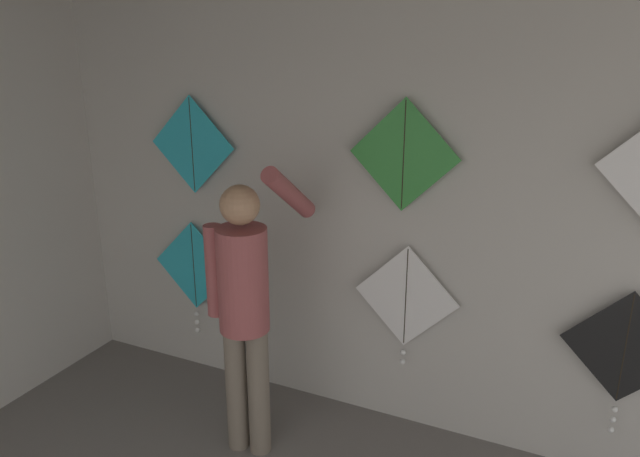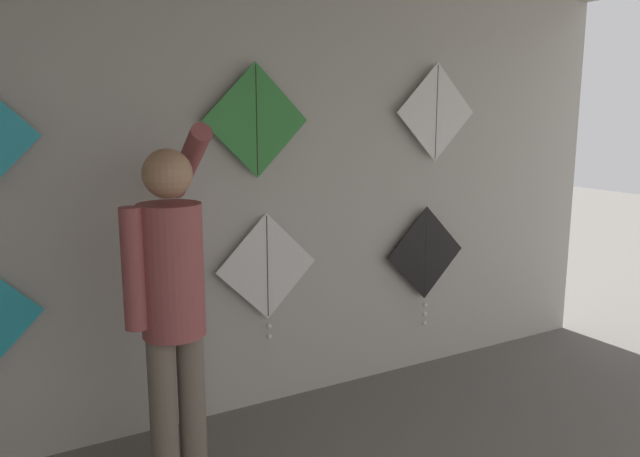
{
  "view_description": "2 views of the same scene",
  "coord_description": "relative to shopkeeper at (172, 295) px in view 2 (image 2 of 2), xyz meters",
  "views": [
    {
      "loc": [
        1.11,
        0.58,
        2.64
      ],
      "look_at": [
        -0.45,
        3.87,
        1.42
      ],
      "focal_mm": 35.0,
      "sensor_mm": 36.0,
      "label": 1
    },
    {
      "loc": [
        -1.56,
        0.6,
        1.93
      ],
      "look_at": [
        0.3,
        3.87,
        1.22
      ],
      "focal_mm": 35.0,
      "sensor_mm": 36.0,
      "label": 2
    }
  ],
  "objects": [
    {
      "name": "back_panel",
      "position": [
        0.75,
        0.74,
        0.34
      ],
      "size": [
        5.98,
        0.06,
        2.8
      ],
      "primitive_type": "cube",
      "color": "#BCB7AD",
      "rests_on": "ground"
    },
    {
      "name": "shopkeeper",
      "position": [
        0.0,
        0.0,
        0.0
      ],
      "size": [
        0.47,
        0.68,
        1.88
      ],
      "rotation": [
        0.0,
        0.0,
        0.14
      ],
      "color": "#726656",
      "rests_on": "ground"
    },
    {
      "name": "kite_1",
      "position": [
        0.8,
        0.65,
        -0.12
      ],
      "size": [
        0.69,
        0.04,
        0.83
      ],
      "color": "white"
    },
    {
      "name": "kite_2",
      "position": [
        2.09,
        0.65,
        -0.19
      ],
      "size": [
        0.69,
        0.04,
        0.9
      ],
      "color": "black"
    },
    {
      "name": "kite_4",
      "position": [
        0.75,
        0.65,
        0.81
      ],
      "size": [
        0.69,
        0.01,
        0.69
      ],
      "color": "#338C38"
    },
    {
      "name": "kite_5",
      "position": [
        2.14,
        0.65,
        0.86
      ],
      "size": [
        0.69,
        0.01,
        0.69
      ],
      "color": "white"
    }
  ]
}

